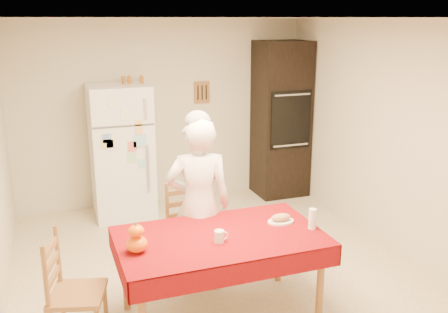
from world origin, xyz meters
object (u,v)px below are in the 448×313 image
oven_cabinet (281,119)px  dining_table (220,243)px  refrigerator (121,151)px  pumpkin_lower (137,244)px  seated_woman (199,206)px  wine_glass (312,219)px  coffee_mug (219,236)px  chair_left (68,288)px  bread_plate (281,222)px  chair_far (189,226)px

oven_cabinet → dining_table: (-1.88, -2.71, -0.41)m
refrigerator → pumpkin_lower: refrigerator is taller
seated_woman → wine_glass: (0.80, -0.67, 0.02)m
refrigerator → wine_glass: bearing=-67.0°
seated_woman → coffee_mug: size_ratio=16.61×
refrigerator → seated_woman: refrigerator is taller
chair_left → wine_glass: size_ratio=5.40×
refrigerator → seated_woman: (0.38, -2.12, -0.02)m
coffee_mug → bread_plate: 0.67m
refrigerator → chair_far: (0.36, -1.83, -0.34)m
refrigerator → chair_left: (-0.83, -2.64, -0.34)m
coffee_mug → chair_left: bearing=173.2°
chair_far → seated_woman: (0.02, -0.29, 0.32)m
refrigerator → dining_table: (0.40, -2.66, -0.16)m
refrigerator → coffee_mug: refrigerator is taller
coffee_mug → pumpkin_lower: pumpkin_lower is taller
wine_glass → pumpkin_lower: bearing=177.4°
oven_cabinet → seated_woman: size_ratio=1.32×
oven_cabinet → seated_woman: bearing=-131.2°
chair_far → chair_left: size_ratio=1.00×
dining_table → coffee_mug: size_ratio=17.00×
bread_plate → pumpkin_lower: bearing=-173.9°
bread_plate → chair_left: bearing=-178.3°
refrigerator → pumpkin_lower: 2.74m
dining_table → chair_left: (-1.22, 0.02, -0.18)m
dining_table → chair_left: size_ratio=1.79×
coffee_mug → wine_glass: wine_glass is taller
refrigerator → pumpkin_lower: bearing=-96.3°
chair_far → wine_glass: 1.31m
bread_plate → dining_table: bearing=-173.2°
chair_far → pumpkin_lower: bearing=-132.2°
chair_far → bread_plate: bearing=-55.8°
dining_table → chair_far: chair_far is taller
dining_table → chair_left: chair_left is taller
chair_left → seated_woman: (1.21, 0.52, 0.32)m
refrigerator → chair_left: 2.79m
oven_cabinet → chair_left: bearing=-139.1°
seated_woman → refrigerator: bearing=-67.3°
pumpkin_lower → bread_plate: 1.30m
chair_left → wine_glass: chair_left is taller
oven_cabinet → coffee_mug: oven_cabinet is taller
pumpkin_lower → chair_left: bearing=170.8°
seated_woman → pumpkin_lower: size_ratio=9.69×
dining_table → coffee_mug: coffee_mug is taller
oven_cabinet → bread_plate: (-1.29, -2.64, -0.33)m
coffee_mug → seated_woman: bearing=87.1°
seated_woman → chair_far: bearing=-73.3°
wine_glass → oven_cabinet: bearing=68.9°
dining_table → wine_glass: (0.79, -0.13, 0.16)m
refrigerator → chair_far: 1.90m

